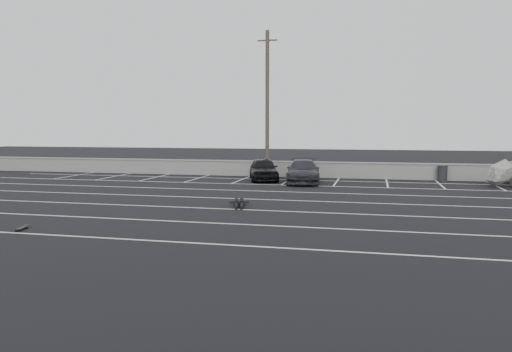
% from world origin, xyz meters
% --- Properties ---
extents(ground, '(120.00, 120.00, 0.00)m').
position_xyz_m(ground, '(0.00, 0.00, 0.00)').
color(ground, black).
rests_on(ground, ground).
extents(seawall, '(50.00, 0.45, 1.06)m').
position_xyz_m(seawall, '(0.00, 14.00, 0.55)').
color(seawall, gray).
rests_on(seawall, ground).
extents(stall_lines, '(36.00, 20.05, 0.01)m').
position_xyz_m(stall_lines, '(-0.08, 4.41, 0.00)').
color(stall_lines, silver).
rests_on(stall_lines, ground).
extents(car_left, '(2.80, 4.48, 1.42)m').
position_xyz_m(car_left, '(-0.55, 11.36, 0.71)').
color(car_left, black).
rests_on(car_left, ground).
extents(car_right, '(2.51, 4.95, 1.38)m').
position_xyz_m(car_right, '(2.08, 10.53, 0.69)').
color(car_right, '#25262C').
rests_on(car_right, ground).
extents(utility_pole, '(1.28, 0.26, 9.61)m').
position_xyz_m(utility_pole, '(-0.71, 13.20, 4.87)').
color(utility_pole, '#4C4238').
rests_on(utility_pole, ground).
extents(trash_bin, '(0.68, 0.68, 0.97)m').
position_xyz_m(trash_bin, '(10.36, 13.45, 0.49)').
color(trash_bin, '#232325').
rests_on(trash_bin, ground).
extents(person, '(1.97, 2.64, 0.44)m').
position_xyz_m(person, '(0.69, 1.04, 0.22)').
color(person, black).
rests_on(person, ground).
extents(skateboard, '(0.33, 0.69, 0.08)m').
position_xyz_m(skateboard, '(-4.78, -5.54, 0.06)').
color(skateboard, black).
rests_on(skateboard, ground).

